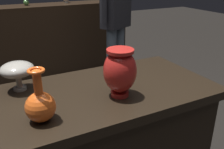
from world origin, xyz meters
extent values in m
cube|color=black|center=(0.00, 0.00, 0.78)|extent=(1.20, 0.64, 0.05)
cube|color=black|center=(0.00, 2.20, 0.47)|extent=(2.60, 0.40, 0.95)
cube|color=black|center=(0.00, 2.20, 0.97)|extent=(2.60, 0.40, 0.04)
cylinder|color=red|center=(0.04, -0.10, 0.81)|extent=(0.09, 0.09, 0.02)
ellipsoid|color=red|center=(0.04, -0.10, 0.93)|extent=(0.17, 0.17, 0.22)
cylinder|color=red|center=(0.04, -0.10, 1.04)|extent=(0.13, 0.13, 0.02)
sphere|color=#E55B1E|center=(-0.37, -0.15, 0.86)|extent=(0.13, 0.13, 0.13)
cylinder|color=#E55B1E|center=(-0.37, -0.15, 0.97)|extent=(0.04, 0.04, 0.11)
torus|color=#E55B1E|center=(-0.37, -0.15, 1.03)|extent=(0.07, 0.07, 0.01)
cylinder|color=gray|center=(-0.41, 0.20, 0.81)|extent=(0.07, 0.07, 0.01)
cylinder|color=gray|center=(-0.41, 0.20, 0.85)|extent=(0.03, 0.03, 0.06)
ellipsoid|color=gray|center=(-0.41, 0.20, 0.92)|extent=(0.17, 0.17, 0.08)
sphere|color=#477A38|center=(0.00, 2.22, 1.02)|extent=(0.07, 0.07, 0.07)
cylinder|color=silver|center=(0.52, 2.25, 1.00)|extent=(0.05, 0.05, 0.01)
cylinder|color=slate|center=(0.83, 1.32, 0.41)|extent=(0.11, 0.11, 0.82)
cylinder|color=slate|center=(0.69, 1.26, 0.41)|extent=(0.11, 0.11, 0.82)
camera|label=1|loc=(-0.52, -1.09, 1.39)|focal=39.99mm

